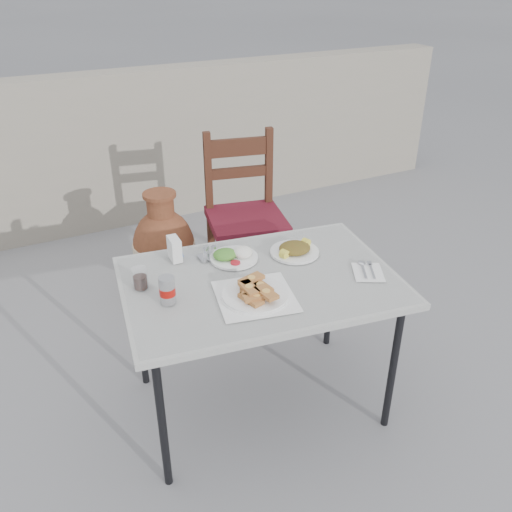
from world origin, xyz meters
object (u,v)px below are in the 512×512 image
soda_can (167,290)px  cola_glass (140,279)px  napkin_holder (175,249)px  chair (245,215)px  cafe_table (260,288)px  salad_rice_plate (233,255)px  pide_plate (255,291)px  terracotta_urn (164,247)px  condiment_caddy (208,254)px  salad_chopped_plate (295,249)px

soda_can → cola_glass: size_ratio=1.27×
soda_can → napkin_holder: bearing=66.3°
napkin_holder → chair: 0.98m
cafe_table → chair: 1.08m
salad_rice_plate → cola_glass: 0.45m
pide_plate → terracotta_urn: bearing=89.7°
cafe_table → salad_rice_plate: bearing=99.1°
soda_can → napkin_holder: 0.35m
napkin_holder → condiment_caddy: size_ratio=1.20×
napkin_holder → chair: chair is taller
terracotta_urn → cafe_table: bearing=-86.3°
cola_glass → condiment_caddy: (0.35, 0.11, -0.02)m
cafe_table → pide_plate: pide_plate is taller
napkin_holder → chair: bearing=46.6°
soda_can → terracotta_urn: size_ratio=0.17×
cola_glass → terracotta_urn: 1.20m
cafe_table → soda_can: (-0.42, 0.00, 0.11)m
cafe_table → cola_glass: (-0.48, 0.16, 0.09)m
cafe_table → condiment_caddy: condiment_caddy is taller
pide_plate → cola_glass: (-0.40, 0.28, 0.01)m
terracotta_urn → pide_plate: bearing=-90.3°
soda_can → cola_glass: 0.17m
pide_plate → soda_can: soda_can is taller
salad_chopped_plate → terracotta_urn: bearing=106.9°
pide_plate → cola_glass: bearing=145.4°
pide_plate → chair: (0.48, 1.11, -0.22)m
salad_rice_plate → chair: chair is taller
napkin_holder → condiment_caddy: bearing=-20.2°
cafe_table → cola_glass: cola_glass is taller
terracotta_urn → napkin_holder: bearing=-102.7°
pide_plate → cola_glass: cola_glass is taller
salad_chopped_plate → chair: bearing=80.1°
cafe_table → chair: (0.40, 0.99, -0.14)m
terracotta_urn → soda_can: bearing=-105.8°
salad_chopped_plate → condiment_caddy: 0.41m
salad_rice_plate → salad_chopped_plate: (0.28, -0.08, -0.00)m
cafe_table → salad_chopped_plate: size_ratio=5.57×
soda_can → terracotta_urn: soda_can is taller
salad_rice_plate → condiment_caddy: size_ratio=2.46×
napkin_holder → terracotta_urn: napkin_holder is taller
chair → cafe_table: bearing=-99.7°
cafe_table → condiment_caddy: (-0.13, 0.27, 0.07)m
salad_rice_plate → soda_can: (-0.38, -0.21, 0.04)m
terracotta_urn → cola_glass: bearing=-111.4°
pide_plate → napkin_holder: size_ratio=3.41×
condiment_caddy → chair: bearing=53.8°
cola_glass → napkin_holder: bearing=38.5°
cafe_table → cola_glass: size_ratio=13.94×
salad_chopped_plate → soda_can: bearing=-169.0°
salad_rice_plate → napkin_holder: bearing=154.0°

